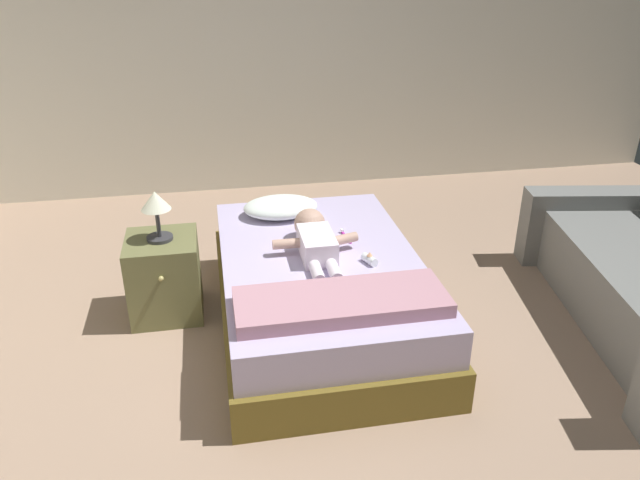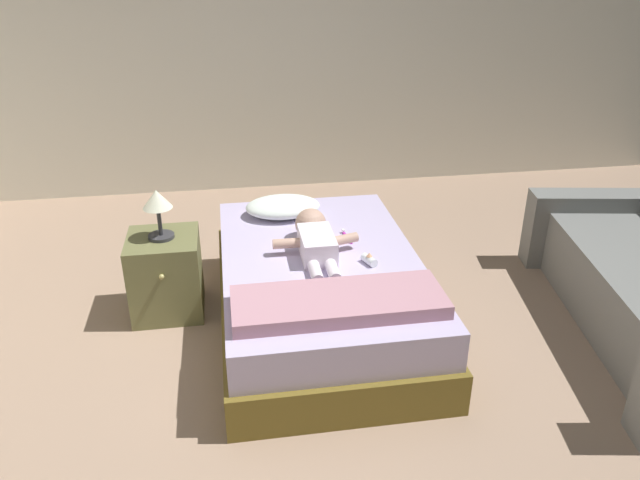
# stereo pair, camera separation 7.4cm
# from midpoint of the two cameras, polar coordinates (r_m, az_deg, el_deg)

# --- Properties ---
(ground_plane) EXTENTS (8.00, 8.00, 0.00)m
(ground_plane) POSITION_cam_midpoint_polar(r_m,az_deg,el_deg) (3.13, -3.58, -14.36)
(ground_plane) COLOR #A0826B
(wall_behind_bed) EXTENTS (8.00, 0.12, 2.81)m
(wall_behind_bed) POSITION_cam_midpoint_polar(r_m,az_deg,el_deg) (5.42, -8.32, 19.08)
(wall_behind_bed) COLOR silver
(wall_behind_bed) RESTS_ON ground_plane
(bed) EXTENTS (1.14, 1.81, 0.44)m
(bed) POSITION_cam_midpoint_polar(r_m,az_deg,el_deg) (3.54, -0.60, -4.75)
(bed) COLOR brown
(bed) RESTS_ON ground_plane
(pillow) EXTENTS (0.48, 0.33, 0.12)m
(pillow) POSITION_cam_midpoint_polar(r_m,az_deg,el_deg) (3.94, -4.23, 3.09)
(pillow) COLOR white
(pillow) RESTS_ON bed
(baby) EXTENTS (0.49, 0.66, 0.18)m
(baby) POSITION_cam_midpoint_polar(r_m,az_deg,el_deg) (3.46, -1.10, 0.11)
(baby) COLOR white
(baby) RESTS_ON bed
(toothbrush) EXTENTS (0.03, 0.17, 0.02)m
(toothbrush) POSITION_cam_midpoint_polar(r_m,az_deg,el_deg) (3.65, 1.83, 0.36)
(toothbrush) COLOR #BD2BA3
(toothbrush) RESTS_ON bed
(nightstand) EXTENTS (0.41, 0.44, 0.49)m
(nightstand) POSITION_cam_midpoint_polar(r_m,az_deg,el_deg) (3.75, -14.82, -3.32)
(nightstand) COLOR olive
(nightstand) RESTS_ON ground_plane
(lamp) EXTENTS (0.17, 0.17, 0.30)m
(lamp) POSITION_cam_midpoint_polar(r_m,az_deg,el_deg) (3.56, -15.64, 3.08)
(lamp) COLOR #333338
(lamp) RESTS_ON nightstand
(blanket) EXTENTS (1.02, 0.37, 0.07)m
(blanket) POSITION_cam_midpoint_polar(r_m,az_deg,el_deg) (2.94, 1.29, -5.80)
(blanket) COLOR #B88290
(blanket) RESTS_ON bed
(baby_bottle) EXTENTS (0.08, 0.11, 0.07)m
(baby_bottle) POSITION_cam_midpoint_polar(r_m,az_deg,el_deg) (3.35, 4.01, -1.79)
(baby_bottle) COLOR white
(baby_bottle) RESTS_ON bed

